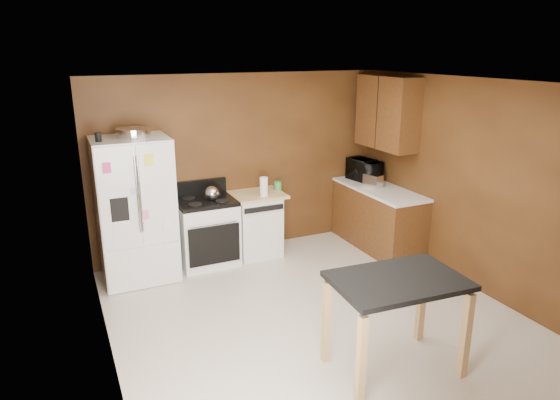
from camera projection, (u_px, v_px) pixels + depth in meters
floor at (317, 318)px, 5.42m from camera, size 4.50×4.50×0.00m
ceiling at (322, 83)px, 4.69m from camera, size 4.50×4.50×0.00m
wall_back at (242, 164)px, 7.01m from camera, size 4.20×0.00×4.20m
wall_front at (495, 311)px, 3.10m from camera, size 4.20×0.00×4.20m
wall_left at (102, 242)px, 4.22m from camera, size 0.00×4.50×4.50m
wall_right at (475, 186)px, 5.89m from camera, size 0.00×4.50×4.50m
roasting_pan at (133, 132)px, 5.95m from camera, size 0.41×0.41×0.10m
pen_cup at (98, 137)px, 5.63m from camera, size 0.07×0.07×0.11m
kettle at (212, 193)px, 6.53m from camera, size 0.19×0.19×0.19m
paper_towel at (264, 187)px, 6.75m from camera, size 0.14×0.14×0.26m
green_canister at (278, 185)px, 7.08m from camera, size 0.11×0.11×0.12m
toaster at (373, 181)px, 7.14m from camera, size 0.22×0.29×0.19m
microwave at (364, 171)px, 7.49m from camera, size 0.45×0.58×0.29m
refrigerator at (135, 210)px, 6.16m from camera, size 0.90×0.80×1.80m
gas_range at (207, 231)px, 6.70m from camera, size 0.76×0.68×1.10m
dishwasher at (256, 223)px, 7.01m from camera, size 0.78×0.63×0.89m
right_cabinets at (381, 186)px, 7.17m from camera, size 0.63×1.58×2.45m
island at (397, 294)px, 4.36m from camera, size 1.19×0.84×0.91m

